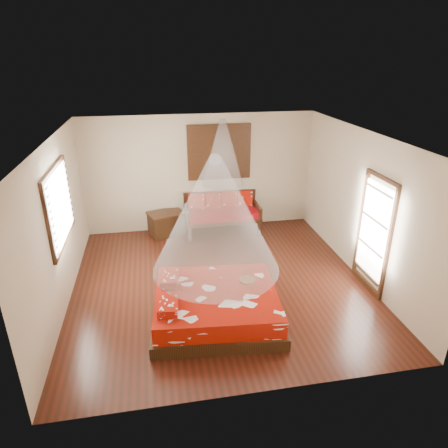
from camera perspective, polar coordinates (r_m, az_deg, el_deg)
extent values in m
cube|color=#33160B|center=(7.78, -0.63, -8.43)|extent=(5.50, 5.50, 0.02)
cube|color=white|center=(6.74, -0.74, 12.40)|extent=(5.50, 5.50, 0.02)
cube|color=#C7B391|center=(7.24, -22.74, -0.36)|extent=(0.02, 5.50, 2.80)
cube|color=#C7B391|center=(8.05, 19.10, 2.50)|extent=(0.02, 5.50, 2.80)
cube|color=#C7B391|center=(9.73, -3.47, 7.27)|extent=(5.50, 0.02, 2.80)
cube|color=#C7B391|center=(4.76, 5.10, -11.22)|extent=(5.50, 0.02, 2.80)
cube|color=black|center=(6.81, -1.07, -12.54)|extent=(2.23, 2.05, 0.20)
cube|color=#991104|center=(6.66, -1.09, -10.80)|extent=(2.12, 1.94, 0.30)
cube|color=#991104|center=(6.22, -7.99, -11.40)|extent=(0.34, 0.56, 0.14)
cube|color=#991104|center=(6.88, -7.73, -7.68)|extent=(0.34, 0.56, 0.14)
cube|color=black|center=(9.36, -4.92, -1.22)|extent=(0.08, 0.08, 0.42)
cube|color=black|center=(9.64, 5.06, -0.47)|extent=(0.08, 0.08, 0.42)
cube|color=black|center=(9.98, -5.32, 0.38)|extent=(0.08, 0.08, 0.42)
cube|color=black|center=(10.24, 4.07, 1.04)|extent=(0.08, 0.08, 0.42)
cube|color=black|center=(9.70, -0.23, 0.88)|extent=(1.80, 0.80, 0.08)
cube|color=maroon|center=(9.66, -0.23, 1.48)|extent=(1.74, 0.74, 0.14)
cube|color=black|center=(9.92, -0.60, 3.21)|extent=(1.80, 0.06, 0.55)
cube|color=black|center=(9.53, -5.32, 1.41)|extent=(0.06, 0.80, 0.30)
cube|color=black|center=(9.82, 4.72, 2.09)|extent=(0.06, 0.80, 0.30)
cube|color=#991104|center=(9.71, -3.97, 3.19)|extent=(0.38, 0.20, 0.40)
cube|color=#991104|center=(9.75, -1.64, 3.34)|extent=(0.38, 0.20, 0.40)
cube|color=#991104|center=(9.82, 0.67, 3.48)|extent=(0.38, 0.20, 0.40)
cube|color=#991104|center=(9.90, 2.95, 3.62)|extent=(0.38, 0.20, 0.40)
cube|color=black|center=(9.76, -8.21, -0.03)|extent=(0.91, 0.77, 0.51)
cube|color=black|center=(9.65, -8.30, 1.49)|extent=(0.96, 0.83, 0.05)
cube|color=black|center=(9.63, -0.69, 10.22)|extent=(1.52, 0.06, 1.32)
cube|color=black|center=(9.62, -0.68, 10.21)|extent=(1.35, 0.04, 1.10)
cube|color=black|center=(7.31, -22.51, 2.44)|extent=(0.08, 1.74, 1.34)
cube|color=white|center=(7.30, -22.20, 2.46)|extent=(0.04, 1.54, 1.10)
cube|color=black|center=(7.68, 20.58, -1.55)|extent=(0.08, 1.02, 2.16)
cube|color=white|center=(7.63, 20.56, -0.88)|extent=(0.03, 0.82, 1.70)
cylinder|color=brown|center=(6.88, 3.36, -7.97)|extent=(0.28, 0.28, 0.03)
cone|color=white|center=(5.95, -1.20, 1.24)|extent=(1.98, 1.98, 1.80)
cone|color=white|center=(9.15, -0.19, 10.17)|extent=(0.95, 0.95, 1.50)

